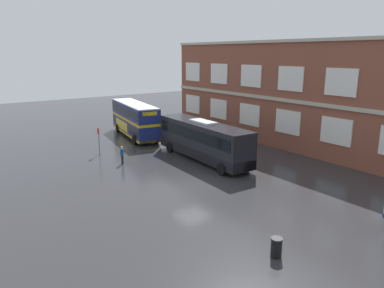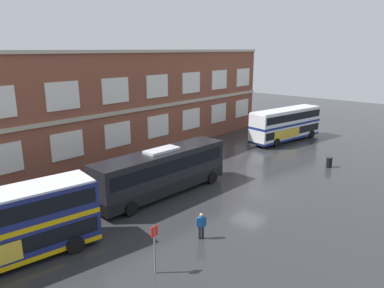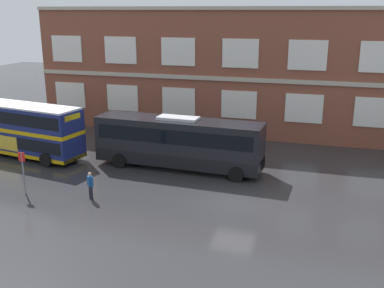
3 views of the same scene
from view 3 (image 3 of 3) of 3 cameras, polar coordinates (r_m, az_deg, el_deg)
ground_plane at (r=29.16m, az=6.06°, el=-5.83°), size 120.00×120.00×0.00m
brick_terminal_building at (r=43.16m, az=10.62°, el=8.80°), size 44.08×8.19×11.26m
double_decker_near at (r=37.92m, az=-20.82°, el=1.83°), size 11.27×4.36×4.07m
touring_coach at (r=32.46m, az=-1.71°, el=0.16°), size 12.10×3.29×3.80m
waiting_passenger at (r=28.14m, az=-12.55°, el=-4.94°), size 0.57×0.47×1.70m
bus_stand_flag at (r=29.81m, az=-20.31°, el=-2.94°), size 0.44×0.10×2.70m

